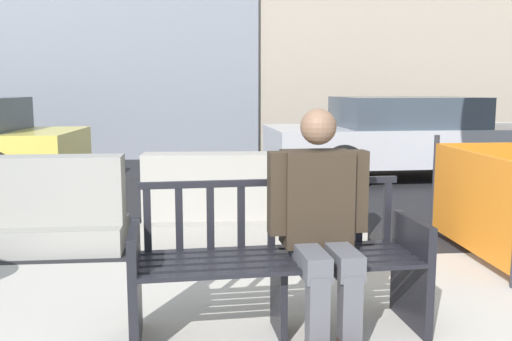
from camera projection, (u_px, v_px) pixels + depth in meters
The scene contains 6 objects.
street_asphalt at pixel (239, 164), 10.75m from camera, with size 120.00×12.00×0.01m, color black.
street_bench at pixel (278, 266), 3.33m from camera, with size 1.72×0.64×0.88m.
seated_person at pixel (321, 218), 3.27m from camera, with size 0.59×0.74×1.31m.
jersey_barrier_centre at pixel (253, 207), 5.27m from camera, with size 2.03×0.77×0.84m.
jersey_barrier_left at pixel (9, 213), 5.01m from camera, with size 2.01×0.70×0.84m.
car_sedan_far at pixel (414, 137), 9.04m from camera, with size 4.74×2.09×1.29m.
Camera 1 is at (-0.63, -1.94, 1.43)m, focal length 40.00 mm.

